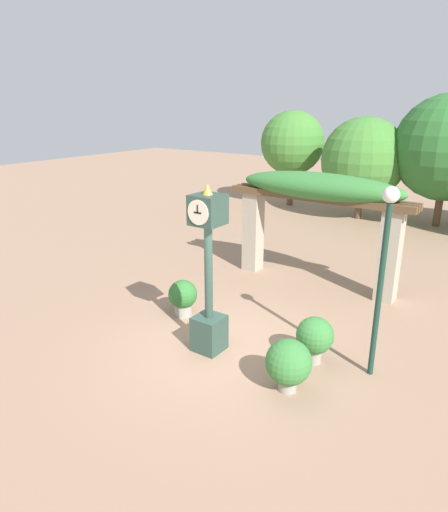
% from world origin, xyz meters
% --- Properties ---
extents(ground_plane, '(60.00, 60.00, 0.00)m').
position_xyz_m(ground_plane, '(0.00, 0.00, 0.00)').
color(ground_plane, '#9E7A60').
extents(pedestal_clock, '(0.55, 0.59, 3.27)m').
position_xyz_m(pedestal_clock, '(-0.19, -0.26, 1.49)').
color(pedestal_clock, '#2D473D').
rests_on(pedestal_clock, ground).
extents(pergola, '(4.88, 1.06, 2.96)m').
position_xyz_m(pergola, '(0.00, 4.13, 2.28)').
color(pergola, '#A89E89').
rests_on(pergola, ground).
extents(potted_plant_near_left, '(0.70, 0.70, 0.90)m').
position_xyz_m(potted_plant_near_left, '(1.68, 0.50, 0.53)').
color(potted_plant_near_left, gray).
rests_on(potted_plant_near_left, ground).
extents(potted_plant_near_right, '(0.65, 0.65, 0.84)m').
position_xyz_m(potted_plant_near_right, '(-1.59, 0.62, 0.46)').
color(potted_plant_near_right, gray).
rests_on(potted_plant_near_right, ground).
extents(potted_plant_far_left, '(0.78, 0.78, 0.92)m').
position_xyz_m(potted_plant_far_left, '(1.70, -0.57, 0.51)').
color(potted_plant_far_left, gray).
rests_on(potted_plant_far_left, ground).
extents(lamp_post, '(0.27, 0.27, 3.37)m').
position_xyz_m(lamp_post, '(2.68, 0.73, 2.21)').
color(lamp_post, '#19382D').
rests_on(lamp_post, ground).
extents(tree_line, '(13.46, 4.44, 4.99)m').
position_xyz_m(tree_line, '(1.26, 12.24, 2.77)').
color(tree_line, brown).
rests_on(tree_line, ground).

